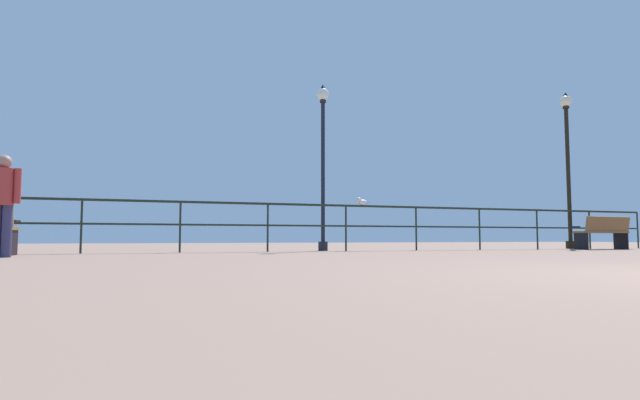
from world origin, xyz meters
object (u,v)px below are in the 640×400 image
(lamppost_center, at_px, (323,151))
(person_by_bench, at_px, (3,198))
(seagull_on_rail, at_px, (362,202))
(lamppost_right, at_px, (568,157))
(bench_near_left, at_px, (604,231))

(lamppost_center, distance_m, person_by_bench, 6.81)
(person_by_bench, relative_size, seagull_on_rail, 4.22)
(lamppost_right, bearing_deg, seagull_on_rail, -177.11)
(lamppost_center, relative_size, person_by_bench, 2.49)
(lamppost_right, distance_m, person_by_bench, 14.26)
(lamppost_center, xyz_separation_m, person_by_bench, (-6.27, -2.20, -1.49))
(bench_near_left, relative_size, lamppost_center, 0.41)
(lamppost_right, bearing_deg, bench_near_left, -92.63)
(bench_near_left, height_order, seagull_on_rail, seagull_on_rail)
(lamppost_center, distance_m, seagull_on_rail, 1.56)
(lamppost_center, bearing_deg, bench_near_left, -8.75)
(lamppost_center, bearing_deg, lamppost_right, 0.00)
(lamppost_center, bearing_deg, person_by_bench, -160.67)
(lamppost_center, height_order, person_by_bench, lamppost_center)
(bench_near_left, height_order, lamppost_center, lamppost_center)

